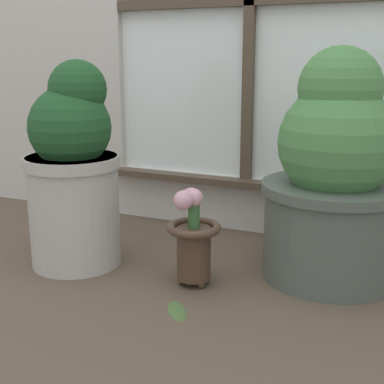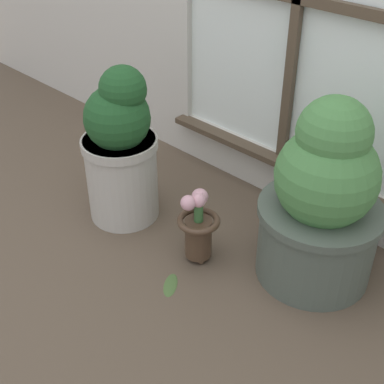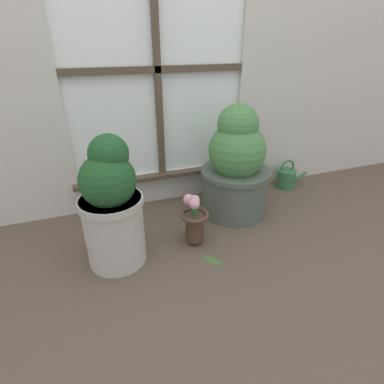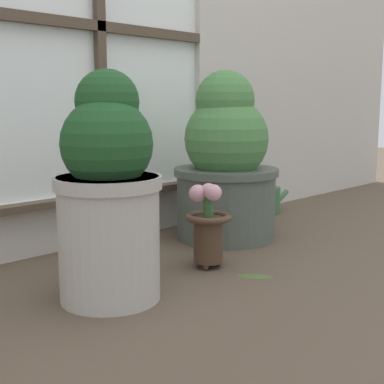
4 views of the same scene
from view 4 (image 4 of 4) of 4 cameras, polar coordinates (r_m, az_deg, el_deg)
name	(u,v)px [view 4 (image 4 of 4)]	position (r m, az deg, el deg)	size (l,w,h in m)	color
ground_plane	(242,281)	(1.59, 5.36, -9.45)	(10.00, 10.00, 0.00)	brown
potted_plant_left	(108,192)	(1.40, -8.91, 0.03)	(0.28, 0.28, 0.60)	#B7B2A8
potted_plant_right	(226,165)	(2.04, 3.64, 2.93)	(0.40, 0.40, 0.64)	#4C564C
flower_vase	(208,225)	(1.68, 1.70, -3.55)	(0.15, 0.15, 0.27)	#473323
watering_can	(267,199)	(2.56, 7.97, -0.73)	(0.24, 0.13, 0.20)	#336B3D
fallen_leaf	(253,275)	(1.64, 6.57, -8.78)	(0.10, 0.11, 0.01)	#476633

